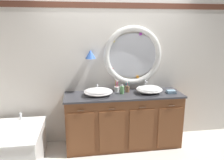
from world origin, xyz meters
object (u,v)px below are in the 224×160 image
object	(u,v)px
sink_basin_right	(149,89)
soap_dispenser	(122,90)
toothbrush_holder_right	(127,88)
toothbrush_holder_left	(117,89)
folded_hand_towel	(171,92)
sink_basin_left	(98,92)

from	to	relation	value
sink_basin_right	soap_dispenser	size ratio (longest dim) A/B	2.68
soap_dispenser	sink_basin_right	bearing A→B (deg)	-5.75
toothbrush_holder_right	soap_dispenser	world-z (taller)	toothbrush_holder_right
sink_basin_right	toothbrush_holder_left	world-z (taller)	toothbrush_holder_left
folded_hand_towel	sink_basin_right	bearing A→B (deg)	173.25
folded_hand_towel	sink_basin_left	bearing A→B (deg)	177.95
sink_basin_left	soap_dispenser	distance (m)	0.39
sink_basin_left	toothbrush_holder_right	bearing A→B (deg)	14.21
toothbrush_holder_right	folded_hand_towel	size ratio (longest dim) A/B	1.39
sink_basin_left	toothbrush_holder_left	xyz separation A→B (m)	(0.33, 0.18, -0.01)
sink_basin_left	folded_hand_towel	distance (m)	1.21
sink_basin_left	toothbrush_holder_left	size ratio (longest dim) A/B	2.08
toothbrush_holder_left	folded_hand_towel	xyz separation A→B (m)	(0.87, -0.23, -0.03)
toothbrush_holder_left	toothbrush_holder_right	world-z (taller)	toothbrush_holder_left
toothbrush_holder_left	toothbrush_holder_right	bearing A→B (deg)	-18.55
toothbrush_holder_right	folded_hand_towel	distance (m)	0.72
toothbrush_holder_right	soap_dispenser	bearing A→B (deg)	-143.29
toothbrush_holder_left	toothbrush_holder_right	size ratio (longest dim) A/B	1.06
sink_basin_left	folded_hand_towel	xyz separation A→B (m)	(1.21, -0.04, -0.04)
sink_basin_right	folded_hand_towel	bearing A→B (deg)	-6.75
sink_basin_right	folded_hand_towel	size ratio (longest dim) A/B	2.89
toothbrush_holder_left	folded_hand_towel	world-z (taller)	toothbrush_holder_left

